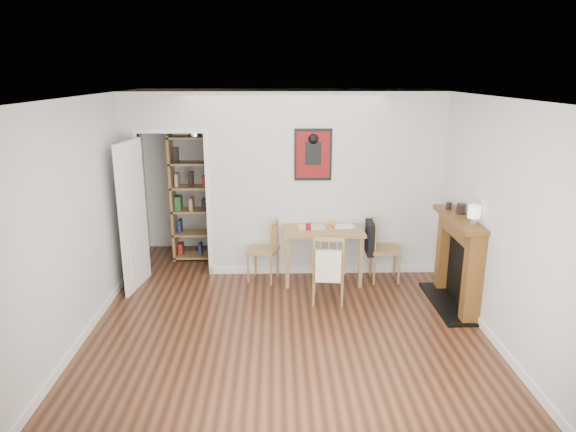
{
  "coord_description": "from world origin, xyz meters",
  "views": [
    {
      "loc": [
        -0.11,
        -5.69,
        2.85
      ],
      "look_at": [
        0.04,
        0.6,
        1.08
      ],
      "focal_mm": 32.0,
      "sensor_mm": 36.0,
      "label": 1
    }
  ],
  "objects_px": {
    "chair_left": "(263,251)",
    "orange_fruit": "(333,224)",
    "fireplace": "(459,259)",
    "ceramic_jar_a": "(461,209)",
    "red_glass": "(308,227)",
    "mantel_lamp": "(474,213)",
    "ceramic_jar_b": "(449,206)",
    "chair_front": "(329,267)",
    "chair_right": "(384,249)",
    "bookshelf": "(198,199)",
    "notebook": "(344,226)",
    "dining_table": "(323,235)"
  },
  "relations": [
    {
      "from": "dining_table",
      "to": "red_glass",
      "type": "height_order",
      "value": "red_glass"
    },
    {
      "from": "bookshelf",
      "to": "notebook",
      "type": "height_order",
      "value": "bookshelf"
    },
    {
      "from": "chair_left",
      "to": "orange_fruit",
      "type": "distance_m",
      "value": 1.06
    },
    {
      "from": "chair_left",
      "to": "red_glass",
      "type": "distance_m",
      "value": 0.74
    },
    {
      "from": "red_glass",
      "to": "ceramic_jar_b",
      "type": "bearing_deg",
      "value": -14.15
    },
    {
      "from": "ceramic_jar_b",
      "to": "orange_fruit",
      "type": "bearing_deg",
      "value": 157.53
    },
    {
      "from": "chair_right",
      "to": "ceramic_jar_b",
      "type": "relative_size",
      "value": 9.69
    },
    {
      "from": "dining_table",
      "to": "chair_right",
      "type": "xyz_separation_m",
      "value": [
        0.86,
        -0.03,
        -0.21
      ]
    },
    {
      "from": "fireplace",
      "to": "ceramic_jar_b",
      "type": "height_order",
      "value": "ceramic_jar_b"
    },
    {
      "from": "dining_table",
      "to": "bookshelf",
      "type": "bearing_deg",
      "value": 153.36
    },
    {
      "from": "dining_table",
      "to": "chair_right",
      "type": "height_order",
      "value": "chair_right"
    },
    {
      "from": "red_glass",
      "to": "ceramic_jar_b",
      "type": "relative_size",
      "value": 1.03
    },
    {
      "from": "chair_left",
      "to": "ceramic_jar_a",
      "type": "distance_m",
      "value": 2.7
    },
    {
      "from": "fireplace",
      "to": "orange_fruit",
      "type": "bearing_deg",
      "value": 147.98
    },
    {
      "from": "dining_table",
      "to": "chair_front",
      "type": "xyz_separation_m",
      "value": [
        0.02,
        -0.71,
        -0.2
      ]
    },
    {
      "from": "ceramic_jar_b",
      "to": "chair_right",
      "type": "bearing_deg",
      "value": 145.43
    },
    {
      "from": "chair_right",
      "to": "ceramic_jar_a",
      "type": "height_order",
      "value": "ceramic_jar_a"
    },
    {
      "from": "chair_right",
      "to": "red_glass",
      "type": "relative_size",
      "value": 9.37
    },
    {
      "from": "ceramic_jar_b",
      "to": "notebook",
      "type": "bearing_deg",
      "value": 155.17
    },
    {
      "from": "mantel_lamp",
      "to": "ceramic_jar_a",
      "type": "height_order",
      "value": "mantel_lamp"
    },
    {
      "from": "dining_table",
      "to": "mantel_lamp",
      "type": "bearing_deg",
      "value": -36.62
    },
    {
      "from": "bookshelf",
      "to": "fireplace",
      "type": "relative_size",
      "value": 1.56
    },
    {
      "from": "orange_fruit",
      "to": "fireplace",
      "type": "bearing_deg",
      "value": -32.02
    },
    {
      "from": "bookshelf",
      "to": "red_glass",
      "type": "xyz_separation_m",
      "value": [
        1.64,
        -0.99,
        -0.16
      ]
    },
    {
      "from": "chair_front",
      "to": "ceramic_jar_a",
      "type": "relative_size",
      "value": 7.15
    },
    {
      "from": "red_glass",
      "to": "ceramic_jar_a",
      "type": "relative_size",
      "value": 0.73
    },
    {
      "from": "bookshelf",
      "to": "orange_fruit",
      "type": "height_order",
      "value": "bookshelf"
    },
    {
      "from": "dining_table",
      "to": "chair_left",
      "type": "relative_size",
      "value": 1.29
    },
    {
      "from": "dining_table",
      "to": "chair_right",
      "type": "bearing_deg",
      "value": -2.07
    },
    {
      "from": "chair_front",
      "to": "orange_fruit",
      "type": "relative_size",
      "value": 10.6
    },
    {
      "from": "chair_right",
      "to": "orange_fruit",
      "type": "xyz_separation_m",
      "value": [
        -0.71,
        0.1,
        0.34
      ]
    },
    {
      "from": "fireplace",
      "to": "chair_front",
      "type": "bearing_deg",
      "value": 175.17
    },
    {
      "from": "red_glass",
      "to": "notebook",
      "type": "xyz_separation_m",
      "value": [
        0.51,
        0.14,
        -0.04
      ]
    },
    {
      "from": "chair_right",
      "to": "ceramic_jar_b",
      "type": "bearing_deg",
      "value": -34.57
    },
    {
      "from": "chair_front",
      "to": "bookshelf",
      "type": "xyz_separation_m",
      "value": [
        -1.86,
        1.64,
        0.5
      ]
    },
    {
      "from": "notebook",
      "to": "chair_right",
      "type": "bearing_deg",
      "value": -10.42
    },
    {
      "from": "red_glass",
      "to": "orange_fruit",
      "type": "xyz_separation_m",
      "value": [
        0.36,
        0.14,
        -0.0
      ]
    },
    {
      "from": "red_glass",
      "to": "mantel_lamp",
      "type": "xyz_separation_m",
      "value": [
        1.82,
        -1.14,
        0.5
      ]
    },
    {
      "from": "fireplace",
      "to": "mantel_lamp",
      "type": "relative_size",
      "value": 5.43
    },
    {
      "from": "chair_left",
      "to": "fireplace",
      "type": "bearing_deg",
      "value": -19.04
    },
    {
      "from": "bookshelf",
      "to": "mantel_lamp",
      "type": "xyz_separation_m",
      "value": [
        3.46,
        -2.13,
        0.34
      ]
    },
    {
      "from": "dining_table",
      "to": "orange_fruit",
      "type": "relative_size",
      "value": 12.83
    },
    {
      "from": "chair_left",
      "to": "ceramic_jar_b",
      "type": "relative_size",
      "value": 9.48
    },
    {
      "from": "orange_fruit",
      "to": "notebook",
      "type": "bearing_deg",
      "value": 0.86
    },
    {
      "from": "notebook",
      "to": "mantel_lamp",
      "type": "bearing_deg",
      "value": -44.08
    },
    {
      "from": "bookshelf",
      "to": "chair_front",
      "type": "bearing_deg",
      "value": -41.37
    },
    {
      "from": "chair_left",
      "to": "chair_front",
      "type": "height_order",
      "value": "chair_front"
    },
    {
      "from": "ceramic_jar_b",
      "to": "chair_left",
      "type": "bearing_deg",
      "value": 167.98
    },
    {
      "from": "fireplace",
      "to": "notebook",
      "type": "bearing_deg",
      "value": 145.19
    },
    {
      "from": "orange_fruit",
      "to": "red_glass",
      "type": "bearing_deg",
      "value": -159.42
    }
  ]
}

